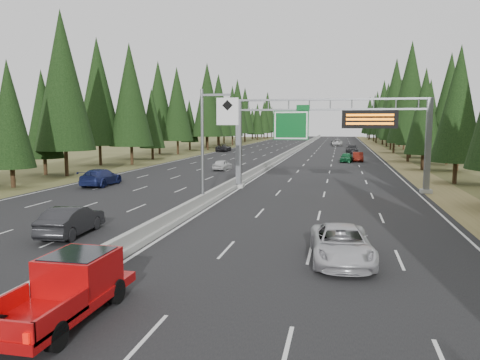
% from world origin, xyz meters
% --- Properties ---
extents(road, '(32.00, 260.00, 0.08)m').
position_xyz_m(road, '(0.00, 80.00, 0.04)').
color(road, black).
rests_on(road, ground).
extents(shoulder_right, '(3.60, 260.00, 0.06)m').
position_xyz_m(shoulder_right, '(17.80, 80.00, 0.03)').
color(shoulder_right, olive).
rests_on(shoulder_right, ground).
extents(shoulder_left, '(3.60, 260.00, 0.06)m').
position_xyz_m(shoulder_left, '(-17.80, 80.00, 0.03)').
color(shoulder_left, '#4A4D24').
rests_on(shoulder_left, ground).
extents(median_barrier, '(0.70, 260.00, 0.85)m').
position_xyz_m(median_barrier, '(0.00, 80.00, 0.41)').
color(median_barrier, gray).
rests_on(median_barrier, road).
extents(sign_gantry, '(16.75, 0.98, 7.80)m').
position_xyz_m(sign_gantry, '(8.92, 34.88, 5.27)').
color(sign_gantry, slate).
rests_on(sign_gantry, road).
extents(hov_sign_pole, '(2.80, 0.50, 8.00)m').
position_xyz_m(hov_sign_pole, '(0.58, 24.97, 4.72)').
color(hov_sign_pole, slate).
rests_on(hov_sign_pole, road).
extents(tree_row_right, '(11.71, 244.80, 18.85)m').
position_xyz_m(tree_row_right, '(21.76, 71.60, 9.20)').
color(tree_row_right, black).
rests_on(tree_row_right, ground).
extents(tree_row_left, '(12.06, 244.26, 18.84)m').
position_xyz_m(tree_row_left, '(-21.85, 69.09, 9.57)').
color(tree_row_left, black).
rests_on(tree_row_left, ground).
extents(silver_minivan, '(2.90, 5.46, 1.46)m').
position_xyz_m(silver_minivan, '(9.34, 13.74, 0.81)').
color(silver_minivan, '#BCBCC1').
rests_on(silver_minivan, road).
extents(red_pickup, '(1.96, 5.48, 1.79)m').
position_xyz_m(red_pickup, '(1.50, 6.44, 1.07)').
color(red_pickup, black).
rests_on(red_pickup, road).
extents(car_ahead_green, '(2.07, 4.33, 1.43)m').
position_xyz_m(car_ahead_green, '(10.09, 65.71, 0.79)').
color(car_ahead_green, '#145A30').
rests_on(car_ahead_green, road).
extents(car_ahead_dkred, '(1.53, 4.31, 1.42)m').
position_xyz_m(car_ahead_dkred, '(11.81, 67.22, 0.79)').
color(car_ahead_dkred, '#5C150D').
rests_on(car_ahead_dkred, road).
extents(car_ahead_dkgrey, '(2.36, 5.57, 1.60)m').
position_xyz_m(car_ahead_dkgrey, '(11.36, 87.23, 0.88)').
color(car_ahead_dkgrey, black).
rests_on(car_ahead_dkgrey, road).
extents(car_ahead_white, '(2.65, 5.73, 1.59)m').
position_xyz_m(car_ahead_white, '(8.31, 118.20, 0.88)').
color(car_ahead_white, silver).
rests_on(car_ahead_white, road).
extents(car_ahead_far, '(1.58, 3.86, 1.31)m').
position_xyz_m(car_ahead_far, '(7.34, 125.34, 0.74)').
color(car_ahead_far, black).
rests_on(car_ahead_far, road).
extents(car_onc_near, '(1.92, 4.69, 1.51)m').
position_xyz_m(car_onc_near, '(-4.20, 15.58, 0.84)').
color(car_onc_near, black).
rests_on(car_onc_near, road).
extents(car_onc_blue, '(2.44, 5.48, 1.56)m').
position_xyz_m(car_onc_blue, '(-12.37, 33.56, 0.86)').
color(car_onc_blue, navy).
rests_on(car_onc_blue, road).
extents(car_onc_white, '(1.91, 3.99, 1.31)m').
position_xyz_m(car_onc_white, '(-4.99, 50.07, 0.74)').
color(car_onc_white, silver).
rests_on(car_onc_white, road).
extents(car_onc_far, '(2.57, 5.37, 1.48)m').
position_xyz_m(car_onc_far, '(-14.50, 88.33, 0.82)').
color(car_onc_far, black).
rests_on(car_onc_far, road).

